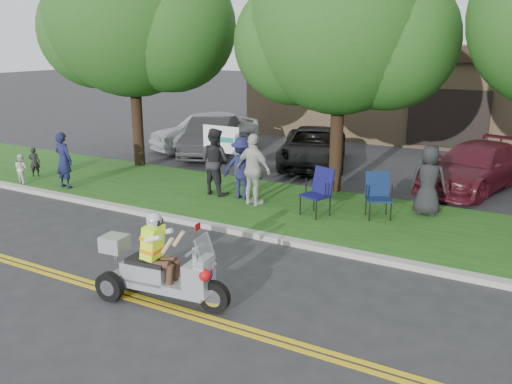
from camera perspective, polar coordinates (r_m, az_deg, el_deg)
The scene contains 23 objects.
ground at distance 9.85m, azimuth -10.58°, elevation -9.79°, with size 120.00×120.00×0.00m, color #28282B.
centerline_near at distance 9.47m, azimuth -12.88°, elevation -11.00°, with size 60.00×0.10×0.01m, color gold.
centerline_far at distance 9.57m, azimuth -12.22°, elevation -10.65°, with size 60.00×0.10×0.01m, color gold.
curb at distance 12.12m, azimuth -1.29°, elevation -4.26°, with size 60.00×0.25×0.12m, color #A8A89E.
grass_verge at distance 13.91m, azimuth 3.27°, elevation -1.64°, with size 60.00×4.00×0.10m, color #1A4612.
commercial_building at distance 26.06m, azimuth 21.36°, elevation 9.85°, with size 18.00×8.20×4.00m.
tree_left at distance 18.46m, azimuth -12.77°, elevation 17.37°, with size 6.62×5.40×7.78m.
tree_mid at distance 14.92m, azimuth 9.17°, elevation 16.43°, with size 5.88×4.80×7.05m.
business_sign at distance 16.21m, azimuth -3.67°, elevation 5.23°, with size 1.25×0.06×1.75m.
trike_scooter at distance 9.14m, azimuth -10.23°, elevation -8.17°, with size 2.35×0.83×1.54m.
lawn_chair_a at distance 13.11m, azimuth 6.69°, elevation 0.36°, with size 0.78×0.79×1.15m.
lawn_chair_b at distance 13.20m, azimuth 12.71°, elevation 0.01°, with size 0.79×0.79×1.08m.
spectator_adult_left at distance 16.35m, azimuth -19.60°, elevation 3.18°, with size 0.58×0.38×1.60m, color #161A3D.
spectator_adult_mid at distance 14.79m, azimuth -4.36°, elevation 3.24°, with size 0.88×0.69×1.82m, color black.
spectator_adult_right at distance 13.75m, azimuth -0.24°, elevation 2.37°, with size 1.08×0.45×1.84m, color beige.
spectator_chair_a at distance 14.35m, azimuth -1.47°, elevation 2.55°, with size 1.06×0.61×1.65m, color #181C45.
spectator_chair_b at distance 13.61m, azimuth 17.72°, elevation 1.18°, with size 0.83×0.54×1.71m, color black.
child_left at distance 18.10m, azimuth -22.29°, elevation 2.93°, with size 0.33×0.22×0.91m, color black.
child_right at distance 17.45m, azimuth -23.44°, elevation 2.29°, with size 0.42×0.33×0.86m, color silver.
parked_car_far_left at distance 21.64m, azimuth -5.36°, elevation 6.51°, with size 1.80×4.47×1.52m, color silver.
parked_car_left at distance 20.39m, azimuth -4.76°, elevation 5.83°, with size 1.51×4.34×1.43m, color #272729.
parked_car_mid at distance 18.80m, azimuth 6.04°, elevation 4.73°, with size 2.13×4.63×1.29m, color black.
parked_car_right at distance 16.89m, azimuth 22.08°, elevation 2.47°, with size 1.86×4.57×1.33m, color #50121D.
Camera 1 is at (5.87, -6.70, 4.20)m, focal length 38.00 mm.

